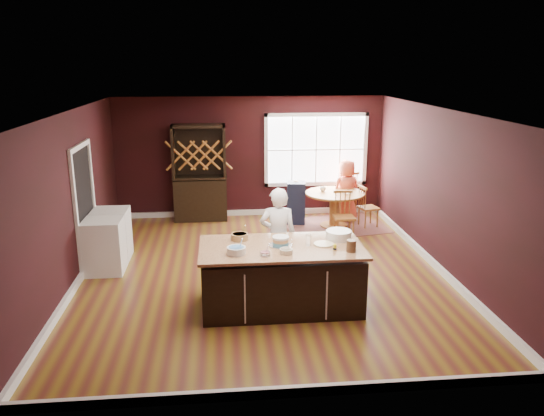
{
  "coord_description": "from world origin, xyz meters",
  "views": [
    {
      "loc": [
        -0.65,
        -8.32,
        3.44
      ],
      "look_at": [
        0.18,
        0.25,
        1.05
      ],
      "focal_mm": 35.0,
      "sensor_mm": 36.0,
      "label": 1
    }
  ],
  "objects_px": {
    "baker": "(278,237)",
    "high_chair": "(296,202)",
    "dining_table": "(335,202)",
    "kitchen_island": "(281,278)",
    "chair_east": "(369,206)",
    "toddler": "(298,187)",
    "dryer": "(112,234)",
    "chair_north": "(346,193)",
    "hutch": "(200,173)",
    "seated_woman": "(346,190)",
    "layer_cake": "(281,241)",
    "chair_south": "(344,215)",
    "washer": "(104,246)"
  },
  "relations": [
    {
      "from": "baker",
      "to": "high_chair",
      "type": "height_order",
      "value": "baker"
    },
    {
      "from": "high_chair",
      "to": "dining_table",
      "type": "bearing_deg",
      "value": -15.86
    },
    {
      "from": "kitchen_island",
      "to": "baker",
      "type": "distance_m",
      "value": 0.86
    },
    {
      "from": "chair_east",
      "to": "toddler",
      "type": "height_order",
      "value": "toddler"
    },
    {
      "from": "chair_east",
      "to": "high_chair",
      "type": "bearing_deg",
      "value": 62.45
    },
    {
      "from": "high_chair",
      "to": "dryer",
      "type": "height_order",
      "value": "high_chair"
    },
    {
      "from": "chair_north",
      "to": "hutch",
      "type": "bearing_deg",
      "value": -23.43
    },
    {
      "from": "seated_woman",
      "to": "dryer",
      "type": "distance_m",
      "value": 5.12
    },
    {
      "from": "layer_cake",
      "to": "chair_north",
      "type": "xyz_separation_m",
      "value": [
        2.0,
        4.47,
        -0.46
      ]
    },
    {
      "from": "chair_north",
      "to": "baker",
      "type": "bearing_deg",
      "value": 39.29
    },
    {
      "from": "baker",
      "to": "seated_woman",
      "type": "xyz_separation_m",
      "value": [
        1.89,
        3.39,
        -0.11
      ]
    },
    {
      "from": "dining_table",
      "to": "chair_north",
      "type": "relative_size",
      "value": 1.18
    },
    {
      "from": "chair_south",
      "to": "seated_woman",
      "type": "relative_size",
      "value": 0.7
    },
    {
      "from": "toddler",
      "to": "washer",
      "type": "bearing_deg",
      "value": -145.58
    },
    {
      "from": "dining_table",
      "to": "layer_cake",
      "type": "distance_m",
      "value": 4.04
    },
    {
      "from": "dining_table",
      "to": "baker",
      "type": "relative_size",
      "value": 0.79
    },
    {
      "from": "baker",
      "to": "chair_south",
      "type": "relative_size",
      "value": 1.65
    },
    {
      "from": "layer_cake",
      "to": "toddler",
      "type": "xyz_separation_m",
      "value": [
        0.83,
        4.04,
        -0.18
      ]
    },
    {
      "from": "toddler",
      "to": "dryer",
      "type": "relative_size",
      "value": 0.29
    },
    {
      "from": "high_chair",
      "to": "dryer",
      "type": "bearing_deg",
      "value": -147.07
    },
    {
      "from": "chair_south",
      "to": "high_chair",
      "type": "distance_m",
      "value": 1.38
    },
    {
      "from": "high_chair",
      "to": "chair_south",
      "type": "bearing_deg",
      "value": -47.68
    },
    {
      "from": "toddler",
      "to": "hutch",
      "type": "bearing_deg",
      "value": 167.79
    },
    {
      "from": "chair_east",
      "to": "toddler",
      "type": "xyz_separation_m",
      "value": [
        -1.48,
        0.42,
        0.36
      ]
    },
    {
      "from": "chair_north",
      "to": "washer",
      "type": "height_order",
      "value": "chair_north"
    },
    {
      "from": "dining_table",
      "to": "chair_east",
      "type": "distance_m",
      "value": 0.74
    },
    {
      "from": "chair_south",
      "to": "dryer",
      "type": "distance_m",
      "value": 4.46
    },
    {
      "from": "kitchen_island",
      "to": "dryer",
      "type": "xyz_separation_m",
      "value": [
        -2.8,
        2.22,
        0.01
      ]
    },
    {
      "from": "hutch",
      "to": "dryer",
      "type": "relative_size",
      "value": 2.35
    },
    {
      "from": "layer_cake",
      "to": "dryer",
      "type": "height_order",
      "value": "layer_cake"
    },
    {
      "from": "seated_woman",
      "to": "hutch",
      "type": "bearing_deg",
      "value": -22.87
    },
    {
      "from": "baker",
      "to": "hutch",
      "type": "bearing_deg",
      "value": -62.37
    },
    {
      "from": "kitchen_island",
      "to": "hutch",
      "type": "relative_size",
      "value": 1.08
    },
    {
      "from": "layer_cake",
      "to": "chair_east",
      "type": "distance_m",
      "value": 4.33
    },
    {
      "from": "washer",
      "to": "layer_cake",
      "type": "bearing_deg",
      "value": -29.2
    },
    {
      "from": "kitchen_island",
      "to": "baker",
      "type": "relative_size",
      "value": 1.46
    },
    {
      "from": "washer",
      "to": "chair_south",
      "type": "bearing_deg",
      "value": 16.89
    },
    {
      "from": "chair_east",
      "to": "chair_south",
      "type": "height_order",
      "value": "chair_south"
    },
    {
      "from": "layer_cake",
      "to": "hutch",
      "type": "distance_m",
      "value": 4.68
    },
    {
      "from": "kitchen_island",
      "to": "chair_north",
      "type": "height_order",
      "value": "chair_north"
    },
    {
      "from": "chair_north",
      "to": "high_chair",
      "type": "relative_size",
      "value": 1.1
    },
    {
      "from": "chair_north",
      "to": "dryer",
      "type": "height_order",
      "value": "chair_north"
    },
    {
      "from": "layer_cake",
      "to": "chair_east",
      "type": "bearing_deg",
      "value": 57.53
    },
    {
      "from": "chair_east",
      "to": "high_chair",
      "type": "xyz_separation_m",
      "value": [
        -1.52,
        0.39,
        0.03
      ]
    },
    {
      "from": "dining_table",
      "to": "seated_woman",
      "type": "xyz_separation_m",
      "value": [
        0.36,
        0.46,
        0.15
      ]
    },
    {
      "from": "washer",
      "to": "dining_table",
      "type": "bearing_deg",
      "value": 26.0
    },
    {
      "from": "chair_east",
      "to": "dryer",
      "type": "relative_size",
      "value": 1.0
    },
    {
      "from": "kitchen_island",
      "to": "chair_north",
      "type": "xyz_separation_m",
      "value": [
        1.99,
        4.49,
        0.09
      ]
    },
    {
      "from": "dining_table",
      "to": "chair_south",
      "type": "xyz_separation_m",
      "value": [
        0.03,
        -0.8,
        -0.05
      ]
    },
    {
      "from": "chair_south",
      "to": "hutch",
      "type": "distance_m",
      "value": 3.36
    }
  ]
}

